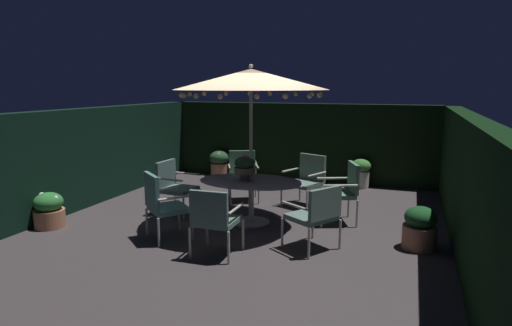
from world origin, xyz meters
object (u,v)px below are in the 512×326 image
potted_plant_left_near (249,169)px  potted_plant_front_corner (420,228)px  patio_chair_north (307,177)px  patio_chair_southwest (316,212)px  patio_chair_west (343,188)px  potted_plant_right_near (49,210)px  patio_chair_south (214,217)px  potted_plant_left_far (316,173)px  potted_plant_right_far (220,163)px  patio_dining_table (251,188)px  patio_chair_southeast (162,202)px  patio_chair_northeast (243,172)px  patio_umbrella (251,80)px  patio_chair_east (174,184)px  centerpiece_planter (245,166)px  potted_plant_back_left (361,172)px

potted_plant_left_near → potted_plant_front_corner: bearing=-40.3°
patio_chair_north → patio_chair_southwest: 2.35m
patio_chair_west → potted_plant_right_near: (-4.49, -1.91, -0.31)m
patio_chair_south → potted_plant_left_far: (0.43, 4.56, -0.24)m
potted_plant_right_far → potted_plant_left_near: 0.99m
patio_dining_table → patio_chair_west: (1.44, 0.58, -0.01)m
patio_chair_north → patio_chair_southeast: patio_chair_southeast is taller
potted_plant_front_corner → potted_plant_right_near: bearing=-169.4°
patio_chair_northeast → potted_plant_right_near: size_ratio=1.70×
patio_umbrella → potted_plant_right_far: 4.44m
patio_dining_table → potted_plant_left_far: bearing=81.2°
patio_chair_northeast → patio_chair_west: bearing=-20.5°
patio_chair_north → patio_chair_west: patio_chair_west is taller
patio_chair_north → patio_chair_southeast: size_ratio=0.96×
patio_dining_table → patio_chair_south: size_ratio=1.88×
patio_chair_northeast → patio_chair_west: (2.13, -0.80, 0.02)m
patio_chair_east → patio_chair_southwest: (2.83, -0.94, 0.01)m
potted_plant_left_far → patio_chair_southwest: bearing=-78.0°
centerpiece_planter → patio_chair_east: bearing=175.6°
patio_chair_north → potted_plant_right_far: (-2.74, 1.91, -0.20)m
centerpiece_planter → patio_chair_west: size_ratio=0.43×
potted_plant_left_near → patio_chair_north: bearing=-41.3°
patio_dining_table → potted_plant_front_corner: (2.67, -0.26, -0.30)m
patio_dining_table → potted_plant_right_far: (-2.11, 3.33, -0.25)m
potted_plant_front_corner → patio_chair_south: bearing=-154.1°
patio_chair_southeast → patio_chair_west: same height
patio_chair_southwest → potted_plant_back_left: 4.14m
patio_chair_east → centerpiece_planter: bearing=-4.4°
potted_plant_right_far → patio_chair_east: bearing=-80.0°
patio_dining_table → patio_chair_west: size_ratio=1.76×
patio_chair_southeast → patio_chair_south: bearing=-18.6°
potted_plant_left_near → patio_chair_west: bearing=-42.9°
patio_umbrella → patio_chair_southwest: 2.40m
potted_plant_right_near → patio_chair_northeast: bearing=49.0°
patio_chair_south → patio_chair_southwest: 1.43m
patio_dining_table → potted_plant_right_near: patio_dining_table is taller
potted_plant_back_left → potted_plant_right_far: 3.55m
potted_plant_left_far → potted_plant_left_near: 1.65m
potted_plant_back_left → potted_plant_right_near: 6.44m
patio_umbrella → potted_plant_left_far: patio_umbrella is taller
potted_plant_right_near → potted_plant_right_far: size_ratio=0.89×
patio_chair_east → potted_plant_right_near: size_ratio=1.64×
patio_umbrella → patio_chair_north: size_ratio=2.69×
patio_chair_north → potted_plant_left_near: 2.41m
patio_dining_table → centerpiece_planter: (-0.10, -0.01, 0.38)m
potted_plant_left_near → patio_chair_southwest: bearing=-57.3°
patio_umbrella → patio_chair_north: 2.41m
patio_chair_north → patio_chair_northeast: size_ratio=0.99×
patio_chair_north → potted_plant_back_left: (0.81, 1.87, -0.20)m
patio_chair_east → potted_plant_right_far: 3.29m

